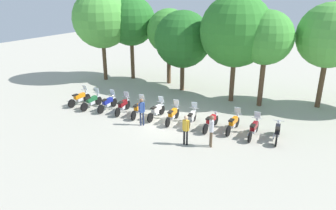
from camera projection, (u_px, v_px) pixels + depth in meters
The scene contains 23 objects.
ground_plane at pixel (164, 120), 20.35m from camera, with size 80.00×80.00×0.00m, color #ADA899.
motorcycle_0 at pixel (80, 98), 23.01m from camera, with size 0.62×2.19×1.37m.
motorcycle_1 at pixel (92, 101), 22.35m from camera, with size 0.62×2.19×1.37m.
motorcycle_2 at pixel (108, 103), 21.96m from camera, with size 0.62×2.19×1.37m.
motorcycle_3 at pixel (123, 106), 21.45m from camera, with size 0.64×2.18×1.37m.
motorcycle_4 at pixel (138, 109), 20.90m from camera, with size 0.65×2.17×1.37m.
motorcycle_5 at pixel (156, 111), 20.52m from camera, with size 0.62×2.19×1.37m.
motorcycle_6 at pixel (173, 115), 19.85m from camera, with size 0.62×2.19×1.37m.
motorcycle_7 at pixel (192, 118), 19.40m from camera, with size 0.65×2.17×1.37m.
motorcycle_8 at pixel (211, 122), 18.83m from camera, with size 0.62×2.19×0.99m.
motorcycle_9 at pixel (233, 123), 18.56m from camera, with size 0.62×2.19×1.37m.
motorcycle_10 at pixel (254, 128), 17.85m from camera, with size 0.62×2.19×1.37m.
motorcycle_11 at pixel (277, 132), 17.46m from camera, with size 0.62×2.18×0.99m.
person_0 at pixel (186, 128), 16.73m from camera, with size 0.40×0.23×1.73m.
person_1 at pixel (142, 110), 19.19m from camera, with size 0.36×0.33×1.80m.
person_2 at pixel (211, 128), 16.50m from camera, with size 0.34×0.37×1.83m.
tree_0 at pixel (102, 19), 27.92m from camera, with size 5.26×5.26×8.30m.
tree_1 at pixel (131, 21), 28.43m from camera, with size 4.54×4.54×7.73m.
tree_2 at pixel (169, 31), 27.05m from camera, with size 3.88×3.88×6.68m.
tree_3 at pixel (183, 39), 25.18m from camera, with size 4.66×4.66×6.66m.
tree_4 at pixel (236, 31), 22.17m from camera, with size 5.24×5.24×7.95m.
tree_5 at pixel (266, 38), 21.29m from camera, with size 3.78×3.78×6.89m.
tree_6 at pixel (330, 36), 20.93m from camera, with size 4.42×4.42×7.40m.
Camera 1 is at (9.16, -16.37, 7.95)m, focal length 32.91 mm.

